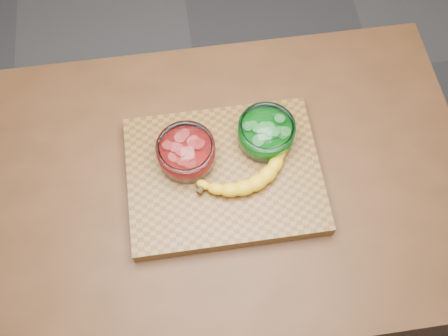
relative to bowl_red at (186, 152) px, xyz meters
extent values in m
plane|color=#505054|center=(0.08, -0.05, -0.97)|extent=(3.50, 3.50, 0.00)
cube|color=#4D2C17|center=(0.08, -0.05, -0.52)|extent=(1.20, 0.80, 0.90)
cube|color=brown|center=(0.08, -0.05, -0.05)|extent=(0.45, 0.35, 0.04)
cylinder|color=white|center=(0.00, 0.00, 0.00)|extent=(0.13, 0.13, 0.06)
cylinder|color=red|center=(0.00, 0.00, -0.01)|extent=(0.11, 0.11, 0.04)
cylinder|color=#FF5350|center=(0.00, 0.00, 0.02)|extent=(0.11, 0.11, 0.02)
cylinder|color=white|center=(0.19, 0.03, 0.00)|extent=(0.13, 0.13, 0.06)
cylinder|color=#0E8117|center=(0.19, 0.03, -0.01)|extent=(0.11, 0.11, 0.04)
cylinder|color=#60C75D|center=(0.19, 0.03, 0.02)|extent=(0.11, 0.11, 0.02)
camera|label=1|loc=(0.01, -0.53, 1.02)|focal=40.00mm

